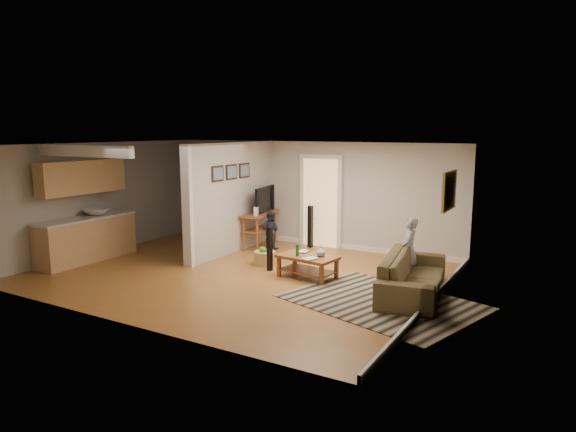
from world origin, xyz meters
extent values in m
plane|color=brown|center=(0.00, 0.00, 0.00)|extent=(7.50, 7.50, 0.00)
cube|color=#B1AEAA|center=(0.00, 3.00, 1.25)|extent=(7.50, 0.04, 2.50)
cube|color=#B1AEAA|center=(-3.75, 0.00, 1.25)|extent=(0.04, 6.00, 2.50)
cube|color=#B1AEAA|center=(3.75, 0.00, 1.25)|extent=(0.04, 6.00, 2.50)
cube|color=white|center=(0.00, 0.00, 2.50)|extent=(7.50, 6.00, 0.04)
cube|color=#B1AEAA|center=(-1.20, 1.45, 1.25)|extent=(0.15, 3.10, 2.50)
cube|color=white|center=(-1.20, -0.10, 1.25)|extent=(0.22, 0.10, 2.50)
cube|color=white|center=(0.00, 2.97, 0.06)|extent=(7.50, 0.04, 0.12)
cube|color=white|center=(3.72, 0.00, 0.06)|extent=(0.04, 6.00, 0.12)
cube|color=#D8B272|center=(0.30, 2.94, 1.05)|extent=(0.90, 0.06, 2.10)
cube|color=tan|center=(-3.43, -0.80, 0.45)|extent=(0.60, 2.20, 0.90)
cube|color=beige|center=(-3.43, -0.80, 0.92)|extent=(0.64, 2.24, 0.05)
cube|color=tan|center=(-3.45, -0.80, 1.80)|extent=(0.35, 2.00, 0.70)
imported|color=silver|center=(-3.43, -0.50, 0.94)|extent=(0.54, 0.54, 0.19)
cube|color=black|center=(-1.11, 0.80, 1.85)|extent=(0.03, 0.40, 0.34)
cube|color=black|center=(-1.11, 1.30, 1.85)|extent=(0.03, 0.40, 0.34)
cube|color=black|center=(-1.11, 1.80, 1.85)|extent=(0.03, 0.40, 0.34)
cube|color=olive|center=(3.71, 1.00, 1.75)|extent=(0.04, 0.90, 0.68)
cube|color=black|center=(3.00, -0.24, 0.01)|extent=(3.44, 2.91, 0.01)
imported|color=#463723|center=(3.30, 0.44, 0.00)|extent=(1.28, 2.46, 0.68)
cube|color=brown|center=(1.28, 0.40, 0.40)|extent=(1.17, 0.77, 0.05)
cube|color=silver|center=(1.28, 0.40, 0.41)|extent=(0.73, 0.46, 0.02)
cube|color=brown|center=(1.28, 0.40, 0.14)|extent=(1.07, 0.67, 0.03)
cube|color=brown|center=(0.77, 0.21, 0.20)|extent=(0.07, 0.07, 0.40)
cube|color=brown|center=(1.74, 0.09, 0.20)|extent=(0.07, 0.07, 0.40)
cube|color=brown|center=(0.83, 0.72, 0.20)|extent=(0.07, 0.07, 0.40)
cube|color=brown|center=(1.80, 0.60, 0.20)|extent=(0.07, 0.07, 0.40)
imported|color=#2A4B9B|center=(1.53, 0.49, 0.43)|extent=(0.21, 0.21, 0.19)
cylinder|color=#145717|center=(1.13, 0.28, 0.54)|extent=(0.06, 0.06, 0.22)
imported|color=#998C4C|center=(0.99, 0.61, 0.43)|extent=(0.22, 0.27, 0.02)
imported|color=#66594C|center=(1.35, 0.21, 0.43)|extent=(0.26, 0.31, 0.02)
cube|color=brown|center=(-0.95, 2.20, 0.81)|extent=(0.72, 1.39, 0.06)
cube|color=brown|center=(-0.95, 2.20, 0.44)|extent=(0.65, 1.28, 0.03)
cylinder|color=brown|center=(-1.01, 1.60, 0.41)|extent=(0.06, 0.06, 0.82)
cylinder|color=brown|center=(-1.21, 2.74, 0.41)|extent=(0.06, 0.06, 0.82)
cylinder|color=brown|center=(-0.69, 1.66, 0.41)|extent=(0.06, 0.06, 0.82)
cylinder|color=brown|center=(-0.89, 2.80, 0.41)|extent=(0.06, 0.06, 0.82)
imported|color=black|center=(-0.93, 2.20, 0.84)|extent=(0.33, 1.08, 0.62)
cylinder|color=white|center=(-0.75, 1.73, 0.93)|extent=(0.11, 0.11, 0.20)
cube|color=black|center=(0.40, 0.47, 0.44)|extent=(0.11, 0.11, 0.88)
cube|color=black|center=(0.15, 2.70, 0.50)|extent=(0.11, 0.11, 1.01)
cylinder|color=#A38446|center=(0.08, 0.78, 0.15)|extent=(0.45, 0.45, 0.29)
sphere|color=red|center=(0.14, 0.82, 0.29)|extent=(0.14, 0.14, 0.14)
sphere|color=gold|center=(0.02, 0.80, 0.31)|extent=(0.14, 0.14, 0.14)
sphere|color=#218728|center=(0.08, 0.72, 0.33)|extent=(0.14, 0.14, 0.14)
imported|color=gray|center=(3.00, 1.19, 0.00)|extent=(0.35, 0.47, 1.19)
imported|color=#1D283D|center=(-0.60, 2.10, 0.00)|extent=(0.46, 0.37, 0.90)
camera|label=1|loc=(5.67, -7.95, 2.79)|focal=32.00mm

